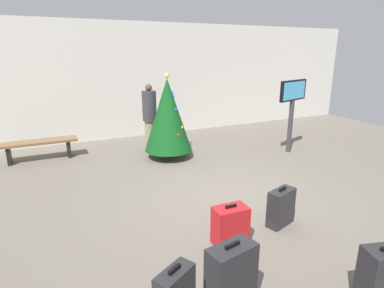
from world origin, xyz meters
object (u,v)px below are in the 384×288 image
flight_info_kiosk (292,101)px  waiting_bench (39,145)px  traveller_0 (150,115)px  suitcase_2 (231,278)px  suitcase_4 (230,225)px  suitcase_1 (381,279)px  holiday_tree (168,115)px  suitcase_3 (281,207)px

flight_info_kiosk → waiting_bench: flight_info_kiosk is taller
flight_info_kiosk → traveller_0: 3.73m
waiting_bench → suitcase_2: bearing=-74.4°
traveller_0 → suitcase_4: (-0.49, -4.88, -0.63)m
flight_info_kiosk → suitcase_1: bearing=-122.3°
suitcase_4 → traveller_0: bearing=84.2°
waiting_bench → holiday_tree: bearing=-22.4°
flight_info_kiosk → suitcase_1: flight_info_kiosk is taller
flight_info_kiosk → suitcase_3: flight_info_kiosk is taller
flight_info_kiosk → waiting_bench: (-5.89, 2.09, -0.97)m
suitcase_2 → holiday_tree: bearing=75.8°
flight_info_kiosk → suitcase_2: (-4.23, -3.87, -0.97)m
suitcase_3 → suitcase_4: (-0.95, -0.09, -0.01)m
suitcase_1 → waiting_bench: bearing=114.8°
flight_info_kiosk → suitcase_1: (-2.85, -4.50, -1.00)m
suitcase_3 → suitcase_4: 0.96m
suitcase_2 → suitcase_4: suitcase_2 is taller
holiday_tree → flight_info_kiosk: holiday_tree is taller
suitcase_1 → suitcase_2: bearing=155.3°
suitcase_3 → flight_info_kiosk: bearing=46.4°
flight_info_kiosk → suitcase_4: size_ratio=3.20×
flight_info_kiosk → suitcase_4: flight_info_kiosk is taller
waiting_bench → suitcase_4: 5.47m
waiting_bench → suitcase_3: 5.85m
traveller_0 → suitcase_4: 4.94m
flight_info_kiosk → traveller_0: size_ratio=1.08×
traveller_0 → suitcase_2: bearing=-100.7°
suitcase_2 → suitcase_4: bearing=58.1°
holiday_tree → suitcase_4: size_ratio=3.56×
suitcase_4 → flight_info_kiosk: bearing=38.6°
holiday_tree → suitcase_2: 4.98m
suitcase_1 → suitcase_4: suitcase_1 is taller
waiting_bench → suitcase_4: suitcase_4 is taller
traveller_0 → suitcase_3: size_ratio=2.84×
waiting_bench → suitcase_2: (1.66, -5.96, -0.01)m
suitcase_1 → suitcase_3: 1.73m
waiting_bench → flight_info_kiosk: bearing=-19.5°
flight_info_kiosk → suitcase_4: (-3.61, -2.88, -1.07)m
holiday_tree → waiting_bench: holiday_tree is taller
waiting_bench → traveller_0: traveller_0 is taller
waiting_bench → suitcase_2: 6.18m
waiting_bench → traveller_0: 2.82m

